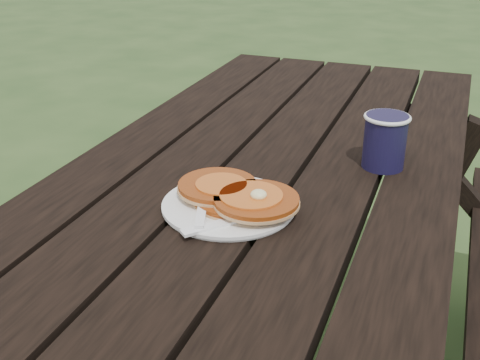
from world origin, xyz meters
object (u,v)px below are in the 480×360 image
(picnic_table, at_px, (257,326))
(plate, at_px, (229,206))
(pancake_stack, at_px, (238,195))
(coffee_cup, at_px, (385,138))

(picnic_table, height_order, plate, plate)
(picnic_table, relative_size, pancake_stack, 8.09)
(pancake_stack, bearing_deg, picnic_table, 95.67)
(pancake_stack, height_order, coffee_cup, coffee_cup)
(plate, relative_size, coffee_cup, 2.07)
(pancake_stack, relative_size, coffee_cup, 2.06)
(pancake_stack, bearing_deg, plate, -149.89)
(plate, xyz_separation_m, pancake_stack, (0.01, 0.01, 0.02))
(pancake_stack, distance_m, coffee_cup, 0.34)
(plate, bearing_deg, coffee_cup, 51.25)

